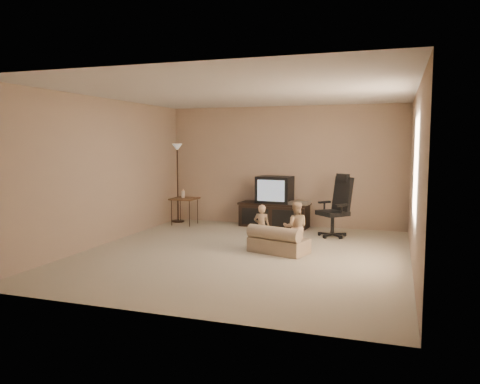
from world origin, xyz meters
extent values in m
plane|color=#B4A98F|center=(0.00, 0.00, 0.00)|extent=(5.50, 5.50, 0.00)
plane|color=silver|center=(0.00, 0.00, 2.50)|extent=(5.50, 5.50, 0.00)
plane|color=tan|center=(0.00, 2.75, 1.25)|extent=(5.00, 0.00, 5.00)
plane|color=tan|center=(0.00, -2.75, 1.25)|extent=(5.00, 0.00, 5.00)
plane|color=tan|center=(-2.50, 0.00, 1.25)|extent=(0.00, 5.50, 5.50)
plane|color=tan|center=(2.50, 0.00, 1.25)|extent=(0.00, 5.50, 5.50)
cube|color=black|center=(-0.13, 2.49, 0.23)|extent=(1.43, 0.60, 0.45)
cube|color=black|center=(-0.13, 2.49, 0.48)|extent=(1.48, 0.64, 0.04)
cube|color=black|center=(-0.48, 2.26, 0.23)|extent=(0.58, 0.06, 0.34)
cube|color=black|center=(0.18, 2.21, 0.23)|extent=(0.58, 0.06, 0.34)
cube|color=black|center=(-0.13, 2.51, 0.78)|extent=(0.73, 0.55, 0.55)
cube|color=white|center=(-0.15, 2.26, 0.78)|extent=(0.57, 0.05, 0.43)
cube|color=#B8B8BA|center=(0.41, 2.40, 0.53)|extent=(0.42, 0.31, 0.06)
cylinder|color=black|center=(1.15, 1.81, 0.23)|extent=(0.06, 0.06, 0.37)
cube|color=black|center=(1.15, 1.81, 0.45)|extent=(0.66, 0.66, 0.08)
cube|color=black|center=(1.31, 1.97, 0.79)|extent=(0.43, 0.43, 0.65)
cube|color=black|center=(1.31, 1.97, 1.10)|extent=(0.26, 0.26, 0.15)
cube|color=black|center=(0.97, 1.98, 0.62)|extent=(0.23, 0.23, 0.04)
cube|color=black|center=(1.33, 1.63, 0.62)|extent=(0.23, 0.23, 0.04)
cube|color=brown|center=(-2.01, 2.13, 0.56)|extent=(0.52, 0.52, 0.03)
cylinder|color=black|center=(-2.22, 1.92, 0.28)|extent=(0.01, 0.01, 0.57)
cylinder|color=black|center=(-1.80, 1.92, 0.28)|extent=(0.01, 0.01, 0.57)
cylinder|color=black|center=(-2.21, 2.34, 0.28)|extent=(0.01, 0.01, 0.57)
cylinder|color=black|center=(-1.80, 2.33, 0.28)|extent=(0.01, 0.01, 0.57)
cylinder|color=silver|center=(-2.06, 2.17, 0.64)|extent=(0.07, 0.07, 0.14)
cone|color=beige|center=(-2.06, 2.17, 0.74)|extent=(0.06, 0.06, 0.05)
cylinder|color=black|center=(-2.30, 2.40, 0.01)|extent=(0.27, 0.27, 0.03)
cylinder|color=black|center=(-2.30, 2.40, 0.82)|extent=(0.03, 0.03, 1.63)
cone|color=beige|center=(-2.30, 2.40, 1.65)|extent=(0.23, 0.23, 0.15)
cube|color=tan|center=(0.51, 0.27, 0.12)|extent=(1.01, 0.73, 0.24)
cylinder|color=tan|center=(0.47, 0.12, 0.33)|extent=(0.91, 0.46, 0.22)
imported|color=tan|center=(0.20, 0.39, 0.37)|extent=(0.27, 0.20, 0.74)
imported|color=tan|center=(0.76, 0.36, 0.41)|extent=(0.44, 0.30, 0.82)
camera|label=1|loc=(2.26, -6.85, 1.74)|focal=35.00mm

